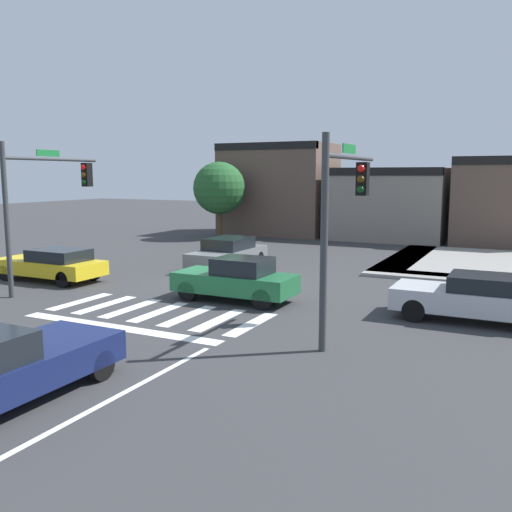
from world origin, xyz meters
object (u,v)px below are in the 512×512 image
at_px(traffic_signal_southwest, 45,192).
at_px(car_yellow, 52,264).
at_px(car_gray, 228,253).
at_px(traffic_signal_southeast, 344,203).
at_px(roadside_tree, 219,188).
at_px(car_silver, 478,297).
at_px(car_green, 237,279).

height_order(traffic_signal_southwest, car_yellow, traffic_signal_southwest).
xyz_separation_m(traffic_signal_southwest, car_gray, (3.88, 6.93, -2.94)).
relative_size(traffic_signal_southeast, roadside_tree, 1.02).
bearing_deg(traffic_signal_southeast, car_gray, 44.87).
distance_m(traffic_signal_southwest, car_silver, 15.43).
distance_m(car_yellow, car_green, 8.49).
xyz_separation_m(car_yellow, car_green, (8.49, 0.13, 0.07)).
bearing_deg(roadside_tree, traffic_signal_southwest, -81.51).
bearing_deg(car_green, car_gray, -58.19).
distance_m(car_yellow, roadside_tree, 16.45).
xyz_separation_m(traffic_signal_southeast, roadside_tree, (-14.43, 18.40, -0.18)).
bearing_deg(car_yellow, car_silver, -176.89).
bearing_deg(car_silver, car_green, 5.54).
bearing_deg(traffic_signal_southwest, roadside_tree, 8.49).
bearing_deg(roadside_tree, car_silver, -40.97).
height_order(car_green, roadside_tree, roadside_tree).
bearing_deg(car_silver, car_gray, -23.69).
bearing_deg(traffic_signal_southeast, roadside_tree, 38.10).
height_order(traffic_signal_southeast, car_green, traffic_signal_southeast).
height_order(car_silver, car_gray, car_gray).
bearing_deg(roadside_tree, car_gray, -58.14).
relative_size(traffic_signal_southeast, car_green, 1.26).
relative_size(traffic_signal_southwest, car_yellow, 1.16).
xyz_separation_m(traffic_signal_southeast, car_silver, (3.17, 3.12, -2.83)).
bearing_deg(car_silver, traffic_signal_southeast, 44.58).
bearing_deg(roadside_tree, car_yellow, -84.83).
distance_m(car_yellow, car_silver, 16.16).
distance_m(car_yellow, car_gray, 7.63).
xyz_separation_m(car_gray, car_green, (3.49, -5.63, 0.02)).
bearing_deg(traffic_signal_southeast, traffic_signal_southwest, 84.79).
distance_m(traffic_signal_southeast, car_yellow, 13.48).
bearing_deg(car_gray, car_green, 31.81).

